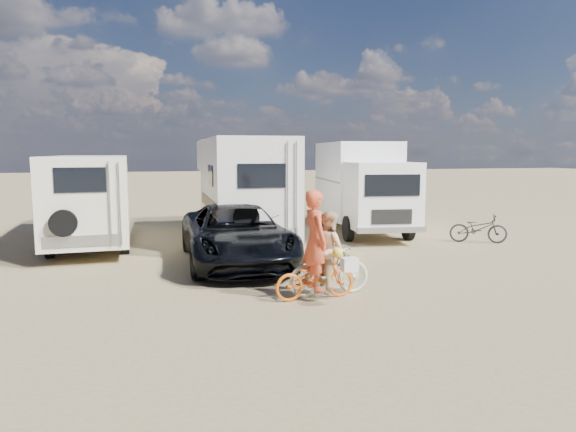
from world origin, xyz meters
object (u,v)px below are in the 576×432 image
object	(u,v)px
cooler	(203,253)
crate	(353,259)
dark_suv	(236,234)
bike_parked	(478,228)
bike_man	(315,277)
rider_woman	(330,258)
box_truck	(363,187)
rv_left	(92,200)
rider_man	(315,250)
rv_main	(241,190)
bike_woman	(330,270)

from	to	relation	value
cooler	crate	xyz separation A→B (m)	(3.56, -1.53, -0.04)
dark_suv	bike_parked	world-z (taller)	dark_suv
bike_man	crate	size ratio (longest dim) A/B	3.97
rider_woman	box_truck	bearing A→B (deg)	-32.44
rv_left	rider_man	size ratio (longest dim) A/B	3.82
bike_man	box_truck	bearing A→B (deg)	-33.62
rider_man	rider_woman	size ratio (longest dim) A/B	1.28
bike_parked	rider_woman	bearing A→B (deg)	152.29
box_truck	bike_parked	xyz separation A→B (m)	(2.60, -3.02, -1.13)
rv_main	dark_suv	world-z (taller)	rv_main
rv_main	bike_man	distance (m)	7.38
box_truck	cooler	bearing A→B (deg)	-142.19
dark_suv	bike_man	size ratio (longest dim) A/B	3.34
bike_woman	rider_man	bearing A→B (deg)	108.31
rv_left	cooler	world-z (taller)	rv_left
bike_parked	crate	size ratio (longest dim) A/B	4.25
rv_left	cooler	bearing A→B (deg)	-52.93
rider_woman	rider_man	bearing A→B (deg)	108.31
rider_man	rider_woman	xyz separation A→B (m)	(0.35, 0.15, -0.21)
bike_parked	cooler	distance (m)	8.63
box_truck	rider_man	bearing A→B (deg)	-111.76
cooler	bike_man	bearing A→B (deg)	-62.81
rv_main	crate	size ratio (longest dim) A/B	17.05
cooler	crate	world-z (taller)	cooler
crate	cooler	bearing A→B (deg)	156.82
dark_suv	bike_man	xyz separation A→B (m)	(0.91, -3.58, -0.32)
box_truck	cooler	distance (m)	7.08
rv_left	bike_man	xyz separation A→B (m)	(4.70, -7.87, -0.93)
rider_woman	bike_parked	distance (m)	7.93
dark_suv	bike_man	world-z (taller)	dark_suv
box_truck	rider_man	xyz separation A→B (m)	(-4.31, -7.61, -0.62)
rider_man	cooler	bearing A→B (deg)	18.32
rv_main	bike_woman	world-z (taller)	rv_main
dark_suv	crate	bearing A→B (deg)	-18.13
rider_man	rider_woman	distance (m)	0.44
cooler	crate	bearing A→B (deg)	-18.38
crate	box_truck	bearing A→B (deg)	63.90
bike_man	cooler	bearing A→B (deg)	18.32
rv_main	bike_woman	xyz separation A→B (m)	(0.43, -7.14, -1.11)
bike_woman	crate	distance (m)	2.91
bike_parked	cooler	size ratio (longest dim) A/B	3.37
rv_main	rv_left	xyz separation A→B (m)	(-4.62, 0.58, -0.27)
dark_suv	crate	distance (m)	3.00
rv_main	dark_suv	xyz separation A→B (m)	(-0.83, -3.71, -0.87)
rv_main	rider_woman	world-z (taller)	rv_main
bike_man	crate	world-z (taller)	bike_man
rv_left	box_truck	distance (m)	9.02
cooler	rv_left	bearing A→B (deg)	133.51
box_truck	bike_man	xyz separation A→B (m)	(-4.31, -7.61, -1.16)
box_truck	dark_suv	distance (m)	6.65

